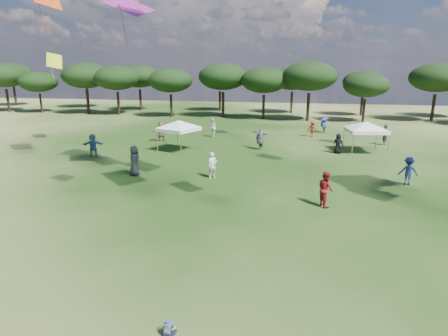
{
  "coord_description": "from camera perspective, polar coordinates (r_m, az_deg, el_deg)",
  "views": [
    {
      "loc": [
        2.79,
        -5.91,
        6.62
      ],
      "look_at": [
        0.24,
        6.0,
        3.37
      ],
      "focal_mm": 30.0,
      "sensor_mm": 36.0,
      "label": 1
    }
  ],
  "objects": [
    {
      "name": "tree_line",
      "position": [
        53.33,
        11.94,
        13.34
      ],
      "size": [
        108.78,
        17.63,
        7.77
      ],
      "color": "black",
      "rests_on": "ground"
    },
    {
      "name": "tent_right",
      "position": [
        32.15,
        20.93,
        6.42
      ],
      "size": [
        5.79,
        5.79,
        2.83
      ],
      "rotation": [
        0.0,
        0.0,
        0.16
      ],
      "color": "gray",
      "rests_on": "ground"
    },
    {
      "name": "tent_left",
      "position": [
        30.92,
        -6.94,
        6.99
      ],
      "size": [
        5.1,
        5.1,
        2.83
      ],
      "rotation": [
        0.0,
        0.0,
        -0.38
      ],
      "color": "gray",
      "rests_on": "ground"
    },
    {
      "name": "festival_crowd",
      "position": [
        31.2,
        6.86,
        4.25
      ],
      "size": [
        30.22,
        24.39,
        1.93
      ],
      "color": "olive",
      "rests_on": "ground"
    },
    {
      "name": "toddler",
      "position": [
        10.42,
        -8.4,
        -23.13
      ],
      "size": [
        0.34,
        0.37,
        0.48
      ],
      "rotation": [
        0.0,
        0.0,
        -0.14
      ],
      "color": "black",
      "rests_on": "ground"
    }
  ]
}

